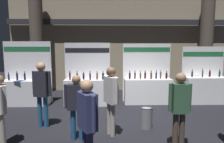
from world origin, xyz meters
TOP-DOWN VIEW (x-y plane):
  - ground_plane at (0.00, 0.00)m, footprint 24.00×24.00m
  - hall_colonnade at (0.00, 4.31)m, footprint 11.14×1.39m
  - exhibitor_booth_0 at (-3.88, 1.82)m, footprint 1.85×0.73m
  - exhibitor_booth_1 at (-1.51, 1.78)m, footprint 1.79×0.66m
  - exhibitor_booth_2 at (0.88, 1.94)m, footprint 1.94×0.66m
  - exhibitor_booth_3 at (3.20, 1.90)m, footprint 1.71×0.66m
  - trash_bin at (0.35, -0.56)m, footprint 0.33×0.33m
  - visitor_0 at (-0.64, -0.98)m, footprint 0.38×0.52m
  - visitor_1 at (-3.10, -1.53)m, footprint 0.37×0.43m
  - visitor_2 at (-1.47, -1.22)m, footprint 0.59×0.23m
  - visitor_3 at (-1.09, -2.50)m, footprint 0.40×0.52m
  - visitor_4 at (-2.55, -0.40)m, footprint 0.55×0.34m
  - visitor_7 at (0.84, -1.69)m, footprint 0.50×0.25m

SIDE VIEW (x-z plane):
  - ground_plane at x=0.00m, z-range 0.00..0.00m
  - trash_bin at x=0.35m, z-range 0.00..0.59m
  - exhibitor_booth_2 at x=0.88m, z-range -0.59..1.79m
  - exhibitor_booth_0 at x=-3.88m, z-range -0.63..1.83m
  - exhibitor_booth_1 at x=-1.51m, z-range -0.59..1.81m
  - exhibitor_booth_3 at x=3.20m, z-range -0.52..1.74m
  - visitor_2 at x=-1.47m, z-range 0.15..1.74m
  - visitor_1 at x=-3.10m, z-range 0.14..1.79m
  - visitor_7 at x=0.84m, z-range 0.15..1.85m
  - visitor_3 at x=-1.09m, z-range 0.17..1.86m
  - visitor_0 at x=-0.64m, z-range 0.17..1.92m
  - visitor_4 at x=-2.55m, z-range 0.20..2.03m
  - hall_colonnade at x=0.00m, z-range -0.05..6.24m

